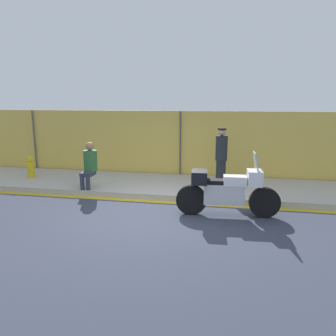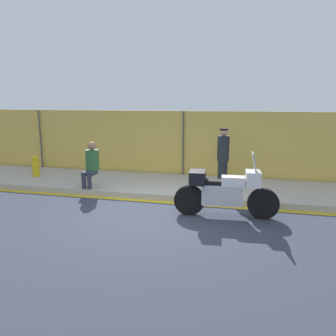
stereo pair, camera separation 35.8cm
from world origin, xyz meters
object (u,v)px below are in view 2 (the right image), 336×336
(motorcycle, at_px, (225,191))
(fire_hydrant, at_px, (36,166))
(person_seated_on_curb, at_px, (91,162))
(officer_standing, at_px, (223,156))

(motorcycle, bearing_deg, fire_hydrant, 158.77)
(person_seated_on_curb, xyz_separation_m, fire_hydrant, (-2.39, 0.71, -0.37))
(motorcycle, distance_m, fire_hydrant, 6.65)
(motorcycle, height_order, fire_hydrant, motorcycle)
(motorcycle, distance_m, person_seated_on_curb, 4.17)
(motorcycle, bearing_deg, officer_standing, 91.48)
(officer_standing, bearing_deg, person_seated_on_curb, -164.99)
(motorcycle, xyz_separation_m, person_seated_on_curb, (-3.96, 1.27, 0.28))
(fire_hydrant, bearing_deg, person_seated_on_curb, -16.47)
(officer_standing, relative_size, fire_hydrant, 2.38)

